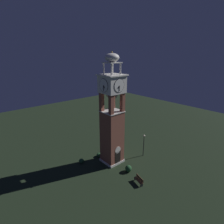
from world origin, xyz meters
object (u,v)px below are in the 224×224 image
at_px(park_bench, 139,180).
at_px(trash_bin, 117,146).
at_px(clock_tower, 112,120).
at_px(lamp_post, 144,141).

bearing_deg(park_bench, trash_bin, 64.33).
bearing_deg(clock_tower, trash_bin, 35.63).
distance_m(park_bench, trash_bin, 9.76).
bearing_deg(trash_bin, park_bench, -115.67).
distance_m(park_bench, lamp_post, 7.36).
relative_size(park_bench, trash_bin, 2.07).
bearing_deg(lamp_post, trash_bin, 107.80).
relative_size(lamp_post, trash_bin, 4.79).
height_order(clock_tower, trash_bin, clock_tower).
relative_size(clock_tower, park_bench, 10.08).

